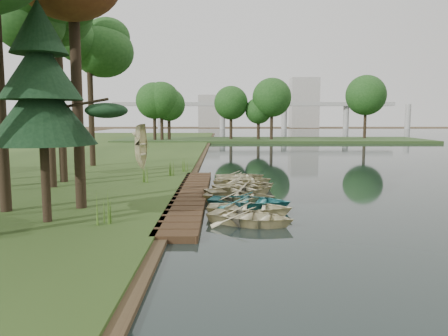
{
  "coord_description": "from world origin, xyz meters",
  "views": [
    {
      "loc": [
        -0.0,
        -21.73,
        4.17
      ],
      "look_at": [
        0.08,
        0.51,
        1.51
      ],
      "focal_mm": 35.0,
      "sensor_mm": 36.0,
      "label": 1
    }
  ],
  "objects_px": {
    "rowboat_1": "(250,207)",
    "rowboat_0": "(251,215)",
    "pine_tree": "(41,87)",
    "rowboat_2": "(249,200)",
    "stored_rowboat": "(143,166)",
    "boardwalk": "(191,196)"
  },
  "relations": [
    {
      "from": "boardwalk",
      "to": "rowboat_0",
      "type": "bearing_deg",
      "value": -63.82
    },
    {
      "from": "stored_rowboat",
      "to": "pine_tree",
      "type": "distance_m",
      "value": 15.95
    },
    {
      "from": "stored_rowboat",
      "to": "rowboat_2",
      "type": "bearing_deg",
      "value": -138.86
    },
    {
      "from": "rowboat_1",
      "to": "stored_rowboat",
      "type": "relative_size",
      "value": 1.07
    },
    {
      "from": "rowboat_2",
      "to": "boardwalk",
      "type": "bearing_deg",
      "value": 63.3
    },
    {
      "from": "rowboat_1",
      "to": "rowboat_0",
      "type": "bearing_deg",
      "value": -175.59
    },
    {
      "from": "pine_tree",
      "to": "rowboat_1",
      "type": "bearing_deg",
      "value": 15.25
    },
    {
      "from": "stored_rowboat",
      "to": "boardwalk",
      "type": "bearing_deg",
      "value": -145.38
    },
    {
      "from": "rowboat_0",
      "to": "rowboat_1",
      "type": "height_order",
      "value": "rowboat_1"
    },
    {
      "from": "rowboat_1",
      "to": "rowboat_2",
      "type": "xyz_separation_m",
      "value": [
        0.07,
        1.39,
        0.02
      ]
    },
    {
      "from": "stored_rowboat",
      "to": "rowboat_0",
      "type": "bearing_deg",
      "value": -144.52
    },
    {
      "from": "rowboat_0",
      "to": "pine_tree",
      "type": "height_order",
      "value": "pine_tree"
    },
    {
      "from": "rowboat_0",
      "to": "stored_rowboat",
      "type": "distance_m",
      "value": 16.23
    },
    {
      "from": "rowboat_0",
      "to": "rowboat_1",
      "type": "bearing_deg",
      "value": 21.38
    },
    {
      "from": "boardwalk",
      "to": "pine_tree",
      "type": "height_order",
      "value": "pine_tree"
    },
    {
      "from": "rowboat_1",
      "to": "rowboat_2",
      "type": "distance_m",
      "value": 1.39
    },
    {
      "from": "boardwalk",
      "to": "pine_tree",
      "type": "relative_size",
      "value": 2.01
    },
    {
      "from": "rowboat_0",
      "to": "rowboat_1",
      "type": "distance_m",
      "value": 1.54
    },
    {
      "from": "boardwalk",
      "to": "stored_rowboat",
      "type": "height_order",
      "value": "stored_rowboat"
    },
    {
      "from": "boardwalk",
      "to": "stored_rowboat",
      "type": "distance_m",
      "value": 10.18
    },
    {
      "from": "pine_tree",
      "to": "rowboat_2",
      "type": "bearing_deg",
      "value": 24.28
    },
    {
      "from": "rowboat_1",
      "to": "pine_tree",
      "type": "bearing_deg",
      "value": 112.01
    }
  ]
}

